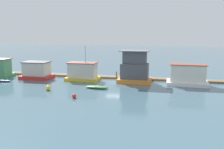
% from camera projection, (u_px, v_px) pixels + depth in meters
% --- Properties ---
extents(ground_plane, '(200.00, 200.00, 0.00)m').
position_uv_depth(ground_plane, '(113.00, 82.00, 42.22)').
color(ground_plane, '#426070').
extents(dock_walkway, '(59.60, 2.09, 0.30)m').
position_uv_depth(dock_walkway, '(117.00, 77.00, 45.42)').
color(dock_walkway, brown).
rests_on(dock_walkway, ground_plane).
extents(houseboat_red, '(5.31, 3.73, 3.05)m').
position_uv_depth(houseboat_red, '(37.00, 71.00, 44.85)').
color(houseboat_red, red).
rests_on(houseboat_red, ground_plane).
extents(houseboat_yellow, '(5.65, 3.43, 6.01)m').
position_uv_depth(houseboat_yellow, '(83.00, 72.00, 43.45)').
color(houseboat_yellow, gold).
rests_on(houseboat_yellow, ground_plane).
extents(houseboat_orange, '(5.46, 3.78, 5.32)m').
position_uv_depth(houseboat_orange, '(135.00, 69.00, 41.50)').
color(houseboat_orange, orange).
rests_on(houseboat_orange, ground_plane).
extents(houseboat_white, '(6.41, 3.72, 3.37)m').
position_uv_depth(houseboat_white, '(188.00, 75.00, 39.53)').
color(houseboat_white, white).
rests_on(houseboat_white, ground_plane).
extents(dinghy_navy, '(3.52, 1.35, 0.36)m').
position_uv_depth(dinghy_navy, '(1.00, 81.00, 42.21)').
color(dinghy_navy, navy).
rests_on(dinghy_navy, ground_plane).
extents(dinghy_green, '(3.60, 1.32, 0.43)m').
position_uv_depth(dinghy_green, '(97.00, 87.00, 37.23)').
color(dinghy_green, '#47844C').
rests_on(dinghy_green, ground_plane).
extents(mooring_post_near_right, '(0.26, 0.26, 1.42)m').
position_uv_depth(mooring_post_near_right, '(116.00, 75.00, 44.05)').
color(mooring_post_near_right, brown).
rests_on(mooring_post_near_right, ground_plane).
extents(buoy_red, '(0.56, 0.56, 0.56)m').
position_uv_depth(buoy_red, '(74.00, 96.00, 31.98)').
color(buoy_red, red).
rests_on(buoy_red, ground_plane).
extents(buoy_yellow, '(0.70, 0.70, 0.70)m').
position_uv_depth(buoy_yellow, '(48.00, 88.00, 36.16)').
color(buoy_yellow, yellow).
rests_on(buoy_yellow, ground_plane).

